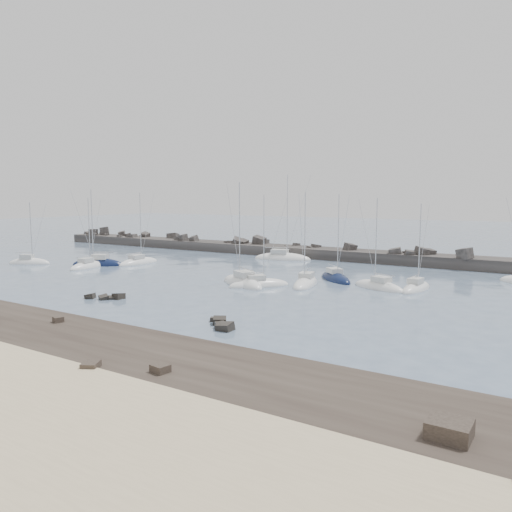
{
  "coord_description": "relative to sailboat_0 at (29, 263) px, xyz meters",
  "views": [
    {
      "loc": [
        39.42,
        -45.35,
        11.27
      ],
      "look_at": [
        3.16,
        12.0,
        3.12
      ],
      "focal_mm": 35.0,
      "sensor_mm": 36.0,
      "label": 1
    }
  ],
  "objects": [
    {
      "name": "rock_shelf",
      "position": [
        36.51,
        -26.21,
        -0.12
      ],
      "size": [
        140.0,
        12.0,
        1.94
      ],
      "color": "#2C241E",
      "rests_on": "ground"
    },
    {
      "name": "rock_cluster_near",
      "position": [
        33.34,
        -12.55,
        -0.05
      ],
      "size": [
        4.26,
        3.25,
        1.28
      ],
      "color": "black",
      "rests_on": "ground"
    },
    {
      "name": "sailboat_9",
      "position": [
        56.77,
        9.43,
        -0.01
      ],
      "size": [
        7.87,
        5.03,
        12.03
      ],
      "color": "white",
      "rests_on": "ground"
    },
    {
      "name": "sailboat_1",
      "position": [
        15.27,
        9.96,
        -0.01
      ],
      "size": [
        2.86,
        8.21,
        12.84
      ],
      "color": "white",
      "rests_on": "ground"
    },
    {
      "name": "sailboat_2",
      "position": [
        11.13,
        4.93,
        0.01
      ],
      "size": [
        8.6,
        6.37,
        13.5
      ],
      "color": "#0D1839",
      "rests_on": "ground"
    },
    {
      "name": "sailboat_0",
      "position": [
        0.0,
        0.0,
        0.0
      ],
      "size": [
        7.06,
        5.39,
        11.22
      ],
      "color": "white",
      "rests_on": "ground"
    },
    {
      "name": "breakwater",
      "position": [
        29.35,
        33.8,
        0.17
      ],
      "size": [
        115.0,
        7.07,
        5.34
      ],
      "color": "#2E2B29",
      "rests_on": "ground"
    },
    {
      "name": "sailboat_4",
      "position": [
        32.91,
        27.8,
        -0.0
      ],
      "size": [
        10.78,
        5.85,
        16.17
      ],
      "color": "white",
      "rests_on": "ground"
    },
    {
      "name": "rock_cluster_far",
      "position": [
        51.4,
        -15.66,
        -0.08
      ],
      "size": [
        3.93,
        3.24,
        1.53
      ],
      "color": "black",
      "rests_on": "ground"
    },
    {
      "name": "sailboat_10",
      "position": [
        60.91,
        10.92,
        -0.01
      ],
      "size": [
        2.92,
        7.23,
        11.3
      ],
      "color": "white",
      "rests_on": "ground"
    },
    {
      "name": "sailboat_6",
      "position": [
        48.08,
        6.83,
        -0.01
      ],
      "size": [
        4.19,
        8.37,
        12.73
      ],
      "color": "white",
      "rests_on": "ground"
    },
    {
      "name": "sailboat_8",
      "position": [
        49.78,
        12.38,
        -0.01
      ],
      "size": [
        7.43,
        7.18,
        12.55
      ],
      "color": "#0D1839",
      "rests_on": "ground"
    },
    {
      "name": "sailboat_3",
      "position": [
        11.82,
        2.37,
        -0.01
      ],
      "size": [
        3.43,
        7.76,
        11.98
      ],
      "color": "white",
      "rests_on": "ground"
    },
    {
      "name": "sailboat_7",
      "position": [
        43.49,
        2.92,
        -0.02
      ],
      "size": [
        6.98,
        7.51,
        12.37
      ],
      "color": "white",
      "rests_on": "ground"
    },
    {
      "name": "ground",
      "position": [
        36.81,
        -4.19,
        -0.15
      ],
      "size": [
        400.0,
        400.0,
        0.0
      ],
      "primitive_type": "plane",
      "color": "slate",
      "rests_on": "ground"
    },
    {
      "name": "sailboat_5",
      "position": [
        41.18,
        2.65,
        0.01
      ],
      "size": [
        9.13,
        6.55,
        14.15
      ],
      "color": "white",
      "rests_on": "ground"
    }
  ]
}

